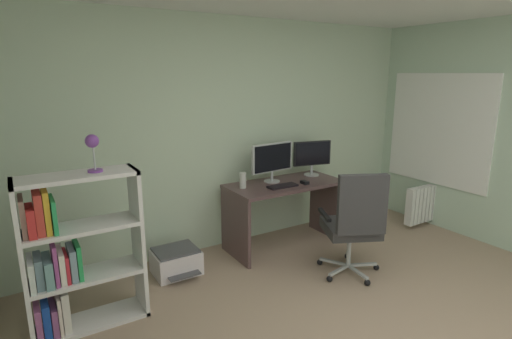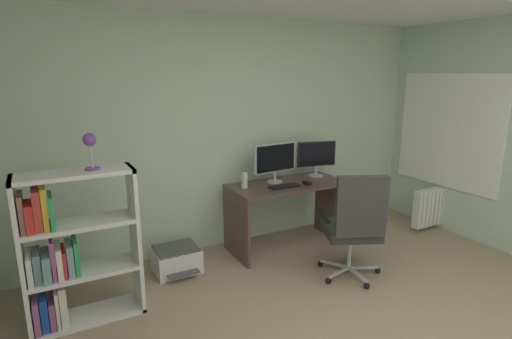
{
  "view_description": "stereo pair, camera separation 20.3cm",
  "coord_description": "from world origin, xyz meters",
  "px_view_note": "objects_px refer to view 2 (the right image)",
  "views": [
    {
      "loc": [
        -2.13,
        -1.35,
        1.96
      ],
      "look_at": [
        -0.14,
        1.88,
        1.04
      ],
      "focal_mm": 28.14,
      "sensor_mm": 36.0,
      "label": 1
    },
    {
      "loc": [
        -1.96,
        -1.46,
        1.96
      ],
      "look_at": [
        -0.14,
        1.88,
        1.04
      ],
      "focal_mm": 28.14,
      "sensor_mm": 36.0,
      "label": 2
    }
  ],
  "objects_px": {
    "office_chair": "(355,223)",
    "bookshelf": "(67,255)",
    "monitor_main": "(275,159)",
    "desk": "(287,201)",
    "monitor_secondary": "(316,156)",
    "desktop_speaker": "(245,180)",
    "radiator": "(435,206)",
    "printer": "(176,259)",
    "desk_lamp": "(90,145)",
    "keyboard": "(284,186)",
    "computer_mouse": "(307,183)"
  },
  "relations": [
    {
      "from": "monitor_secondary",
      "to": "desk_lamp",
      "type": "relative_size",
      "value": 1.65
    },
    {
      "from": "keyboard",
      "to": "desktop_speaker",
      "type": "distance_m",
      "value": 0.44
    },
    {
      "from": "desk",
      "to": "desktop_speaker",
      "type": "relative_size",
      "value": 7.74
    },
    {
      "from": "printer",
      "to": "radiator",
      "type": "relative_size",
      "value": 0.63
    },
    {
      "from": "keyboard",
      "to": "office_chair",
      "type": "relative_size",
      "value": 0.31
    },
    {
      "from": "bookshelf",
      "to": "printer",
      "type": "distance_m",
      "value": 1.17
    },
    {
      "from": "desk",
      "to": "printer",
      "type": "height_order",
      "value": "desk"
    },
    {
      "from": "desk",
      "to": "office_chair",
      "type": "bearing_deg",
      "value": -82.26
    },
    {
      "from": "desk",
      "to": "desk_lamp",
      "type": "height_order",
      "value": "desk_lamp"
    },
    {
      "from": "monitor_main",
      "to": "bookshelf",
      "type": "bearing_deg",
      "value": -166.7
    },
    {
      "from": "monitor_main",
      "to": "printer",
      "type": "xyz_separation_m",
      "value": [
        -1.21,
        -0.09,
        -0.89
      ]
    },
    {
      "from": "desk_lamp",
      "to": "radiator",
      "type": "height_order",
      "value": "desk_lamp"
    },
    {
      "from": "desk_lamp",
      "to": "radiator",
      "type": "bearing_deg",
      "value": -0.53
    },
    {
      "from": "monitor_main",
      "to": "office_chair",
      "type": "xyz_separation_m",
      "value": [
        0.23,
        -1.07,
        -0.44
      ]
    },
    {
      "from": "keyboard",
      "to": "bookshelf",
      "type": "xyz_separation_m",
      "value": [
        -2.18,
        -0.29,
        -0.18
      ]
    },
    {
      "from": "printer",
      "to": "desktop_speaker",
      "type": "bearing_deg",
      "value": 3.0
    },
    {
      "from": "desk",
      "to": "computer_mouse",
      "type": "relative_size",
      "value": 13.16
    },
    {
      "from": "keyboard",
      "to": "printer",
      "type": "distance_m",
      "value": 1.36
    },
    {
      "from": "bookshelf",
      "to": "radiator",
      "type": "xyz_separation_m",
      "value": [
        4.27,
        -0.04,
        -0.29
      ]
    },
    {
      "from": "computer_mouse",
      "to": "radiator",
      "type": "distance_m",
      "value": 1.89
    },
    {
      "from": "desk",
      "to": "monitor_secondary",
      "type": "relative_size",
      "value": 2.82
    },
    {
      "from": "desktop_speaker",
      "to": "bookshelf",
      "type": "height_order",
      "value": "bookshelf"
    },
    {
      "from": "monitor_secondary",
      "to": "bookshelf",
      "type": "distance_m",
      "value": 2.86
    },
    {
      "from": "desk",
      "to": "computer_mouse",
      "type": "distance_m",
      "value": 0.32
    },
    {
      "from": "desktop_speaker",
      "to": "radiator",
      "type": "distance_m",
      "value": 2.59
    },
    {
      "from": "monitor_secondary",
      "to": "desk_lamp",
      "type": "height_order",
      "value": "desk_lamp"
    },
    {
      "from": "monitor_main",
      "to": "radiator",
      "type": "distance_m",
      "value": 2.26
    },
    {
      "from": "office_chair",
      "to": "bookshelf",
      "type": "bearing_deg",
      "value": 167.2
    },
    {
      "from": "desk",
      "to": "bookshelf",
      "type": "distance_m",
      "value": 2.34
    },
    {
      "from": "computer_mouse",
      "to": "desktop_speaker",
      "type": "relative_size",
      "value": 0.59
    },
    {
      "from": "office_chair",
      "to": "bookshelf",
      "type": "height_order",
      "value": "bookshelf"
    },
    {
      "from": "desk_lamp",
      "to": "printer",
      "type": "bearing_deg",
      "value": 29.91
    },
    {
      "from": "printer",
      "to": "office_chair",
      "type": "bearing_deg",
      "value": -34.34
    },
    {
      "from": "office_chair",
      "to": "printer",
      "type": "relative_size",
      "value": 2.39
    },
    {
      "from": "monitor_secondary",
      "to": "printer",
      "type": "bearing_deg",
      "value": -177.12
    },
    {
      "from": "desk_lamp",
      "to": "keyboard",
      "type": "bearing_deg",
      "value": 8.38
    },
    {
      "from": "desk",
      "to": "desk_lamp",
      "type": "relative_size",
      "value": 4.65
    },
    {
      "from": "bookshelf",
      "to": "printer",
      "type": "relative_size",
      "value": 2.73
    },
    {
      "from": "office_chair",
      "to": "monitor_secondary",
      "type": "bearing_deg",
      "value": 72.23
    },
    {
      "from": "monitor_main",
      "to": "monitor_secondary",
      "type": "distance_m",
      "value": 0.58
    },
    {
      "from": "computer_mouse",
      "to": "desktop_speaker",
      "type": "xyz_separation_m",
      "value": [
        -0.67,
        0.22,
        0.07
      ]
    },
    {
      "from": "monitor_main",
      "to": "desktop_speaker",
      "type": "relative_size",
      "value": 3.24
    },
    {
      "from": "monitor_secondary",
      "to": "bookshelf",
      "type": "xyz_separation_m",
      "value": [
        -2.78,
        -0.52,
        -0.42
      ]
    },
    {
      "from": "computer_mouse",
      "to": "printer",
      "type": "height_order",
      "value": "computer_mouse"
    },
    {
      "from": "monitor_main",
      "to": "computer_mouse",
      "type": "height_order",
      "value": "monitor_main"
    },
    {
      "from": "computer_mouse",
      "to": "desktop_speaker",
      "type": "distance_m",
      "value": 0.71
    },
    {
      "from": "computer_mouse",
      "to": "bookshelf",
      "type": "bearing_deg",
      "value": -172.56
    },
    {
      "from": "keyboard",
      "to": "desktop_speaker",
      "type": "bearing_deg",
      "value": 154.31
    },
    {
      "from": "desktop_speaker",
      "to": "desk_lamp",
      "type": "xyz_separation_m",
      "value": [
        -1.55,
        -0.47,
        0.59
      ]
    },
    {
      "from": "keyboard",
      "to": "desk",
      "type": "bearing_deg",
      "value": 46.41
    }
  ]
}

